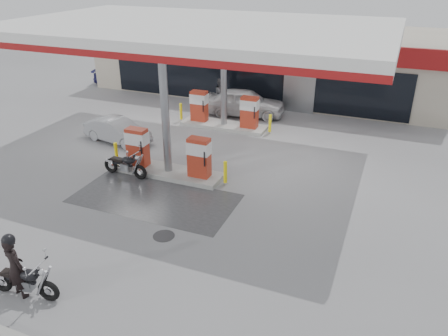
# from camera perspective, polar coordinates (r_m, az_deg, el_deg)

# --- Properties ---
(ground) EXTENTS (90.00, 90.00, 0.00)m
(ground) POSITION_cam_1_polar(r_m,az_deg,el_deg) (16.56, -10.53, -3.61)
(ground) COLOR gray
(ground) RESTS_ON ground
(wet_patch) EXTENTS (6.00, 3.00, 0.00)m
(wet_patch) POSITION_cam_1_polar(r_m,az_deg,el_deg) (16.32, -9.04, -3.94)
(wet_patch) COLOR #4C4C4F
(wet_patch) RESTS_ON ground
(drain_cover) EXTENTS (0.70, 0.70, 0.01)m
(drain_cover) POSITION_cam_1_polar(r_m,az_deg,el_deg) (14.19, -7.87, -8.78)
(drain_cover) COLOR #38383A
(drain_cover) RESTS_ON ground
(store_building) EXTENTS (22.00, 8.22, 4.00)m
(store_building) POSITION_cam_1_polar(r_m,az_deg,el_deg) (29.72, 5.93, 13.93)
(store_building) COLOR #C0B4A1
(store_building) RESTS_ON ground
(canopy) EXTENTS (16.00, 10.02, 5.51)m
(canopy) POSITION_cam_1_polar(r_m,az_deg,el_deg) (19.06, -3.59, 17.44)
(canopy) COLOR silver
(canopy) RESTS_ON ground
(pump_island_near) EXTENTS (5.14, 1.30, 1.78)m
(pump_island_near) POSITION_cam_1_polar(r_m,az_deg,el_deg) (17.76, -7.34, 1.29)
(pump_island_near) COLOR #9E9E99
(pump_island_near) RESTS_ON ground
(pump_island_far) EXTENTS (5.14, 1.30, 1.78)m
(pump_island_far) POSITION_cam_1_polar(r_m,az_deg,el_deg) (22.80, -0.03, 7.06)
(pump_island_far) COLOR #9E9E99
(pump_island_far) RESTS_ON ground
(main_motorcycle) EXTENTS (2.02, 0.77, 1.04)m
(main_motorcycle) POSITION_cam_1_polar(r_m,az_deg,el_deg) (12.70, -24.53, -13.35)
(main_motorcycle) COLOR black
(main_motorcycle) RESTS_ON ground
(biker_main) EXTENTS (0.72, 0.55, 1.76)m
(biker_main) POSITION_cam_1_polar(r_m,az_deg,el_deg) (12.57, -25.61, -11.62)
(biker_main) COLOR black
(biker_main) RESTS_ON ground
(parked_motorcycle) EXTENTS (2.07, 0.79, 1.06)m
(parked_motorcycle) POSITION_cam_1_polar(r_m,az_deg,el_deg) (18.00, -12.73, 0.35)
(parked_motorcycle) COLOR black
(parked_motorcycle) RESTS_ON ground
(sedan_white) EXTENTS (4.65, 2.44, 1.51)m
(sedan_white) POSITION_cam_1_polar(r_m,az_deg,el_deg) (24.62, 2.73, 8.56)
(sedan_white) COLOR silver
(sedan_white) RESTS_ON ground
(attendant) EXTENTS (0.75, 0.92, 1.80)m
(attendant) POSITION_cam_1_polar(r_m,az_deg,el_deg) (25.69, -0.41, 9.66)
(attendant) COLOR #505055
(attendant) RESTS_ON ground
(hatchback_silver) EXTENTS (3.60, 1.77, 1.14)m
(hatchback_silver) POSITION_cam_1_polar(r_m,az_deg,el_deg) (21.54, -13.76, 4.78)
(hatchback_silver) COLOR #9C9EA4
(hatchback_silver) RESTS_ON ground
(parked_car_left) EXTENTS (3.86, 2.26, 1.05)m
(parked_car_left) POSITION_cam_1_polar(r_m,az_deg,el_deg) (32.00, -13.45, 11.49)
(parked_car_left) COLOR #18174E
(parked_car_left) RESTS_ON ground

